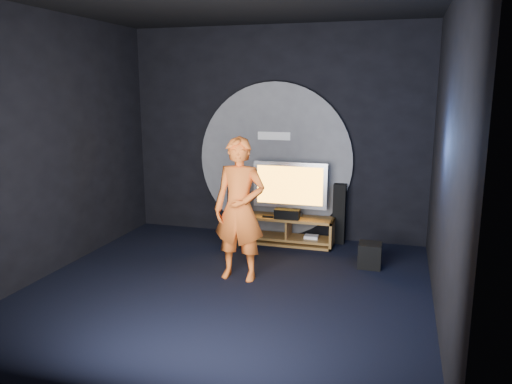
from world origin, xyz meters
TOP-DOWN VIEW (x-y plane):
  - floor at (0.00, 0.00)m, footprint 5.00×5.00m
  - back_wall at (0.00, 2.50)m, footprint 5.00×0.04m
  - front_wall at (0.00, -2.50)m, footprint 5.00×0.04m
  - left_wall at (-2.50, 0.00)m, footprint 0.04×5.00m
  - right_wall at (2.50, 0.00)m, footprint 0.04×5.00m
  - wall_disc_panel at (0.00, 2.44)m, footprint 2.60×0.11m
  - media_console at (0.35, 2.05)m, footprint 1.46×0.45m
  - tv at (0.34, 2.12)m, footprint 1.21×0.22m
  - center_speaker at (0.34, 1.94)m, footprint 0.40×0.15m
  - remote at (0.02, 1.93)m, footprint 0.18×0.05m
  - tower_speaker_left at (-0.44, 1.68)m, footprint 0.20×0.22m
  - tower_speaker_right at (1.12, 2.35)m, footprint 0.20×0.22m
  - subwoofer at (1.69, 1.31)m, footprint 0.32×0.32m
  - player at (0.04, 0.41)m, footprint 0.70×0.46m

SIDE VIEW (x-z plane):
  - floor at x=0.00m, z-range 0.00..0.00m
  - subwoofer at x=1.69m, z-range 0.00..0.35m
  - media_console at x=0.35m, z-range -0.03..0.42m
  - remote at x=0.02m, z-range 0.45..0.47m
  - tower_speaker_left at x=-0.44m, z-range 0.00..0.98m
  - tower_speaker_right at x=1.12m, z-range 0.00..0.98m
  - center_speaker at x=0.34m, z-range 0.45..0.60m
  - tv at x=0.34m, z-range 0.49..1.38m
  - player at x=0.04m, z-range 0.00..1.89m
  - wall_disc_panel at x=0.00m, z-range 0.00..2.60m
  - back_wall at x=0.00m, z-range 0.00..3.50m
  - front_wall at x=0.00m, z-range 0.00..3.50m
  - left_wall at x=-2.50m, z-range 0.00..3.50m
  - right_wall at x=2.50m, z-range 0.00..3.50m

